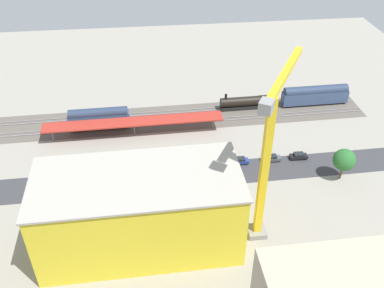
% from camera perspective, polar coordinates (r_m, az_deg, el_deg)
% --- Properties ---
extents(ground_plane, '(189.67, 189.67, 0.00)m').
position_cam_1_polar(ground_plane, '(106.78, -3.68, -2.47)').
color(ground_plane, gray).
rests_on(ground_plane, ground).
extents(rail_bed, '(118.79, 16.16, 0.01)m').
position_cam_1_polar(rail_bed, '(123.61, -4.28, 3.36)').
color(rail_bed, '#5B544C').
rests_on(rail_bed, ground).
extents(street_asphalt, '(118.69, 11.27, 0.01)m').
position_cam_1_polar(street_asphalt, '(102.22, -3.47, -4.49)').
color(street_asphalt, '#38383D').
rests_on(street_asphalt, ground).
extents(track_rails, '(118.52, 9.72, 0.12)m').
position_cam_1_polar(track_rails, '(123.52, -4.28, 3.43)').
color(track_rails, '#9E9EA8').
rests_on(track_rails, ground).
extents(platform_canopy_near, '(47.65, 5.62, 4.32)m').
position_cam_1_polar(platform_canopy_near, '(115.24, -7.73, 2.92)').
color(platform_canopy_near, '#A82D23').
rests_on(platform_canopy_near, ground).
extents(locomotive, '(16.18, 3.11, 5.13)m').
position_cam_1_polar(locomotive, '(128.45, 7.31, 5.43)').
color(locomotive, black).
rests_on(locomotive, ground).
extents(passenger_coach, '(19.92, 3.47, 6.06)m').
position_cam_1_polar(passenger_coach, '(133.91, 15.98, 6.29)').
color(passenger_coach, black).
rests_on(passenger_coach, ground).
extents(freight_coach_far, '(16.50, 3.19, 6.23)m').
position_cam_1_polar(freight_coach_far, '(120.13, -12.23, 3.39)').
color(freight_coach_far, black).
rests_on(freight_coach_far, ground).
extents(parked_car_0, '(4.36, 1.89, 1.64)m').
position_cam_1_polar(parked_car_0, '(110.68, 13.92, -1.58)').
color(parked_car_0, black).
rests_on(parked_car_0, ground).
extents(parked_car_1, '(4.68, 1.87, 1.60)m').
position_cam_1_polar(parked_car_1, '(108.55, 10.41, -1.88)').
color(parked_car_1, black).
rests_on(parked_car_1, ground).
extents(parked_car_2, '(4.21, 1.82, 1.70)m').
position_cam_1_polar(parked_car_2, '(106.50, 6.37, -2.25)').
color(parked_car_2, black).
rests_on(parked_car_2, ground).
extents(parked_car_3, '(4.69, 1.77, 1.54)m').
position_cam_1_polar(parked_car_3, '(105.30, 1.82, -2.56)').
color(parked_car_3, black).
rests_on(parked_car_3, ground).
extents(parked_car_4, '(4.32, 2.01, 1.66)m').
position_cam_1_polar(parked_car_4, '(104.43, -2.04, -2.91)').
color(parked_car_4, black).
rests_on(parked_car_4, ground).
extents(parked_car_5, '(4.70, 1.94, 1.81)m').
position_cam_1_polar(parked_car_5, '(104.33, -6.02, -3.11)').
color(parked_car_5, black).
rests_on(parked_car_5, ground).
extents(parked_car_6, '(4.52, 1.77, 1.55)m').
position_cam_1_polar(parked_car_6, '(104.69, -10.35, -3.49)').
color(parked_car_6, black).
rests_on(parked_car_6, ground).
extents(parked_car_7, '(4.10, 1.78, 1.73)m').
position_cam_1_polar(parked_car_7, '(105.84, -14.30, -3.57)').
color(parked_car_7, black).
rests_on(parked_car_7, ground).
extents(construction_building, '(37.72, 17.53, 16.07)m').
position_cam_1_polar(construction_building, '(82.64, -6.93, -8.99)').
color(construction_building, yellow).
rests_on(construction_building, ground).
extents(construction_roof_slab, '(38.33, 18.14, 0.40)m').
position_cam_1_polar(construction_roof_slab, '(77.12, -7.36, -4.62)').
color(construction_roof_slab, '#ADA89E').
rests_on(construction_roof_slab, construction_building).
extents(tower_crane, '(13.75, 22.11, 33.32)m').
position_cam_1_polar(tower_crane, '(78.60, 10.09, -0.99)').
color(tower_crane, gray).
rests_on(tower_crane, ground).
extents(box_truck_0, '(8.77, 3.24, 3.43)m').
position_cam_1_polar(box_truck_0, '(96.08, -3.15, -6.26)').
color(box_truck_0, black).
rests_on(box_truck_0, ground).
extents(box_truck_1, '(9.36, 2.87, 3.12)m').
position_cam_1_polar(box_truck_1, '(99.63, -15.34, -6.04)').
color(box_truck_1, black).
rests_on(box_truck_1, ground).
extents(street_tree_0, '(5.18, 5.18, 8.11)m').
position_cam_1_polar(street_tree_0, '(104.39, 19.50, -2.00)').
color(street_tree_0, brown).
rests_on(street_tree_0, ground).
extents(street_tree_1, '(5.90, 5.90, 7.84)m').
position_cam_1_polar(street_tree_1, '(96.90, -14.00, -4.57)').
color(street_tree_1, brown).
rests_on(street_tree_1, ground).
extents(street_tree_2, '(5.65, 5.65, 8.69)m').
position_cam_1_polar(street_tree_2, '(95.04, -1.70, -3.46)').
color(street_tree_2, brown).
rests_on(street_tree_2, ground).
extents(street_tree_3, '(5.28, 5.28, 7.40)m').
position_cam_1_polar(street_tree_3, '(95.13, -4.83, -4.41)').
color(street_tree_3, brown).
rests_on(street_tree_3, ground).
extents(traffic_light, '(0.50, 0.36, 6.95)m').
position_cam_1_polar(traffic_light, '(96.58, -11.50, -4.54)').
color(traffic_light, '#333333').
rests_on(traffic_light, ground).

